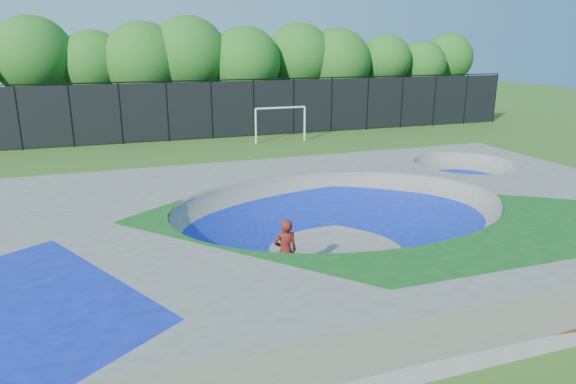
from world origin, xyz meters
The scene contains 7 objects.
ground centered at (0.00, 0.00, 0.00)m, with size 120.00×120.00×0.00m, color #325D19.
skate_deck centered at (0.00, 0.00, 0.75)m, with size 22.00×14.00×1.50m, color gray.
skater centered at (-2.57, -1.89, 0.92)m, with size 0.67×0.44×1.83m, color red.
skateboard centered at (-2.57, -1.89, 0.03)m, with size 0.78×0.22×0.05m, color black.
soccer_goal centered at (4.06, 18.20, 1.64)m, with size 3.57×0.12×2.36m.
fence centered at (0.00, 21.00, 2.10)m, with size 48.09×0.09×4.04m.
treeline centered at (0.66, 25.77, 5.11)m, with size 50.68×7.37×8.42m.
Camera 1 is at (-6.83, -14.20, 6.38)m, focal length 32.00 mm.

